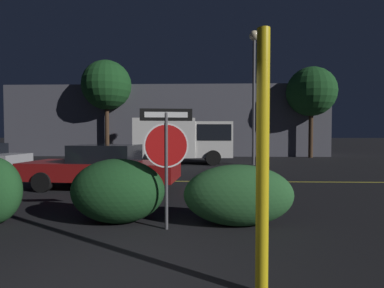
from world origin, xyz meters
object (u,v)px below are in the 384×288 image
Objects in this scene: yellow_pole_right at (262,163)px; tree_0 at (311,92)px; hedge_bush_2 at (118,191)px; hedge_bush_3 at (238,195)px; street_lamp at (254,71)px; delivery_truck at (185,138)px; stop_sign at (166,145)px; tree_1 at (107,85)px; passing_car_2 at (103,167)px.

tree_0 is (7.35, 19.05, 3.39)m from yellow_pole_right.
hedge_bush_2 is at bearing 131.74° from yellow_pole_right.
hedge_bush_3 is 12.22m from street_lamp.
delivery_truck is 5.42m from street_lamp.
hedge_bush_2 is 11.87m from delivery_truck.
yellow_pole_right is at bearing 3.05° from delivery_truck.
yellow_pole_right is at bearing -66.52° from stop_sign.
hedge_bush_3 is 0.37× the size of delivery_truck.
tree_1 is (-6.25, 4.99, 3.92)m from delivery_truck.
tree_1 is (-7.92, 16.91, 4.83)m from hedge_bush_3.
stop_sign is at bearing -117.12° from tree_0.
delivery_truck is at bearing 167.71° from street_lamp.
delivery_truck reaches higher than stop_sign.
passing_car_2 is at bearing -72.79° from tree_1.
passing_car_2 is (-3.81, 6.24, -0.73)m from yellow_pole_right.
hedge_bush_3 is 5.41m from passing_car_2.
hedge_bush_3 is at bearing -129.54° from passing_car_2.
street_lamp reaches higher than yellow_pole_right.
stop_sign is at bearing -143.17° from passing_car_2.
passing_car_2 is at bearing 114.77° from stop_sign.
stop_sign reaches higher than passing_car_2.
hedge_bush_2 is (-2.28, 2.56, -0.80)m from yellow_pole_right.
stop_sign is at bearing -20.68° from hedge_bush_2.
tree_1 reaches higher than stop_sign.
tree_0 is (8.97, 4.67, 3.31)m from delivery_truck.
street_lamp is (2.22, 13.54, 3.80)m from yellow_pole_right.
hedge_bush_3 is at bearing 4.58° from delivery_truck.
tree_1 is at bearing 22.20° from passing_car_2.
yellow_pole_right is 0.43× the size of tree_0.
passing_car_2 reaches higher than hedge_bush_2.
hedge_bush_3 is at bearing -2.70° from hedge_bush_2.
stop_sign is at bearing -168.75° from hedge_bush_3.
street_lamp is at bearing -29.98° from tree_1.
stop_sign is at bearing -1.82° from delivery_truck.
yellow_pole_right is 1.55× the size of hedge_bush_2.
stop_sign is 0.39× the size of delivery_truck.
tree_0 is 15.24m from tree_1.
tree_0 is at bearing 47.05° from street_lamp.
tree_0 is at bearing 68.91° from yellow_pole_right.
tree_0 reaches higher than hedge_bush_2.
tree_1 is at bearing -132.01° from delivery_truck.
delivery_truck reaches higher than hedge_bush_2.
hedge_bush_2 is 12.73m from street_lamp.
stop_sign is 0.77× the size of yellow_pole_right.
passing_car_2 is 10.49m from street_lamp.
tree_1 is at bearing 150.02° from street_lamp.
delivery_truck is (-1.67, 11.93, 0.92)m from hedge_bush_3.
street_lamp reaches higher than passing_car_2.
street_lamp is (4.51, 10.98, 4.59)m from hedge_bush_2.
yellow_pole_right reaches higher than stop_sign.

